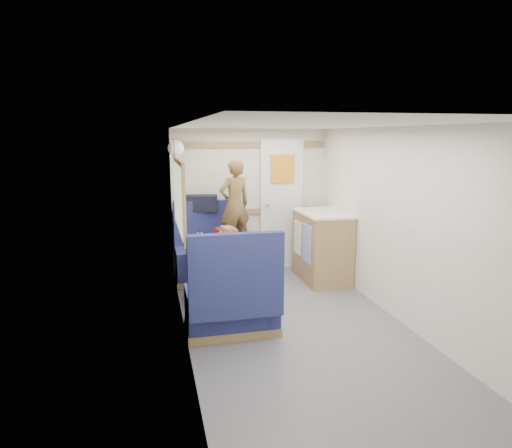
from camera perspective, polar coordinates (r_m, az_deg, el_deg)
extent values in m
plane|color=#515156|center=(4.63, 5.55, -13.35)|extent=(4.50, 4.50, 0.00)
plane|color=silver|center=(4.22, 6.06, 12.20)|extent=(4.50, 4.50, 0.00)
cube|color=silver|center=(6.46, -0.71, 2.93)|extent=(2.20, 0.02, 2.00)
cube|color=silver|center=(4.10, -8.91, -1.92)|extent=(0.02, 4.50, 2.00)
cube|color=silver|center=(4.79, 18.34, -0.49)|extent=(0.02, 4.50, 2.00)
cube|color=olive|center=(6.46, -0.67, 1.59)|extent=(2.15, 0.02, 0.08)
cube|color=olive|center=(6.37, -0.69, 9.87)|extent=(2.15, 0.02, 0.08)
cube|color=#A2AF94|center=(5.04, -9.66, 3.36)|extent=(0.04, 1.30, 0.72)
cube|color=white|center=(6.55, 3.20, 2.41)|extent=(0.62, 0.04, 1.86)
cube|color=orange|center=(6.46, 3.32, 6.94)|extent=(0.34, 0.03, 0.40)
cylinder|color=silver|center=(6.44, 1.45, 2.46)|extent=(0.04, 0.10, 0.04)
cube|color=white|center=(5.19, -4.72, -2.49)|extent=(0.62, 0.92, 0.04)
cylinder|color=silver|center=(5.28, -4.66, -6.19)|extent=(0.08, 0.08, 0.66)
cylinder|color=silver|center=(5.39, -4.60, -9.59)|extent=(0.36, 0.36, 0.03)
cube|color=navy|center=(6.07, -5.78, -5.13)|extent=(0.88, 0.50, 0.45)
cube|color=navy|center=(6.24, -6.20, -0.67)|extent=(0.88, 0.10, 0.80)
cube|color=olive|center=(6.13, -5.75, -6.79)|extent=(0.90, 0.52, 0.08)
cube|color=navy|center=(4.57, -3.09, -10.59)|extent=(0.88, 0.50, 0.45)
cube|color=navy|center=(4.17, -2.47, -6.55)|extent=(0.88, 0.10, 0.80)
cube|color=olive|center=(4.65, -3.07, -12.71)|extent=(0.90, 0.52, 0.08)
cube|color=olive|center=(6.24, -6.29, 1.47)|extent=(0.90, 0.14, 0.04)
sphere|color=white|center=(5.85, -9.98, 9.31)|extent=(0.20, 0.20, 0.20)
cube|color=olive|center=(6.14, 8.24, -2.84)|extent=(0.54, 0.90, 0.90)
cube|color=silver|center=(6.05, 8.36, 1.35)|extent=(0.56, 0.92, 0.03)
cube|color=#5972B2|center=(5.85, 6.35, -2.46)|extent=(0.01, 0.30, 0.48)
cube|color=silver|center=(6.19, 5.24, -1.71)|extent=(0.01, 0.28, 0.44)
imported|color=brown|center=(5.88, -2.69, 2.45)|extent=(0.49, 0.39, 1.17)
cube|color=black|center=(6.21, -6.93, 2.61)|extent=(0.48, 0.29, 0.22)
cube|color=white|center=(4.87, -2.64, -3.00)|extent=(0.33, 0.39, 0.02)
sphere|color=#D75709|center=(4.97, -1.73, -2.18)|extent=(0.07, 0.07, 0.07)
cube|color=#EBD688|center=(4.91, -2.47, -2.60)|extent=(0.10, 0.07, 0.03)
cylinder|color=white|center=(5.21, -4.92, -2.18)|extent=(0.06, 0.06, 0.01)
cylinder|color=white|center=(5.20, -4.93, -1.62)|extent=(0.01, 0.01, 0.10)
sphere|color=#460707|center=(5.18, -4.95, -0.81)|extent=(0.08, 0.08, 0.08)
cylinder|color=white|center=(4.78, -6.54, -2.78)|extent=(0.07, 0.07, 0.11)
cylinder|color=silver|center=(5.27, -7.03, -1.52)|extent=(0.06, 0.06, 0.10)
cylinder|color=white|center=(5.26, -4.22, -1.44)|extent=(0.07, 0.07, 0.11)
cylinder|color=brown|center=(5.34, -2.57, -1.28)|extent=(0.07, 0.07, 0.10)
cylinder|color=black|center=(5.12, -3.53, -1.88)|extent=(0.04, 0.04, 0.10)
cylinder|color=white|center=(5.22, -5.70, -1.71)|extent=(0.03, 0.03, 0.09)
cube|color=olive|center=(5.55, -3.51, -0.86)|extent=(0.18, 0.25, 0.10)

